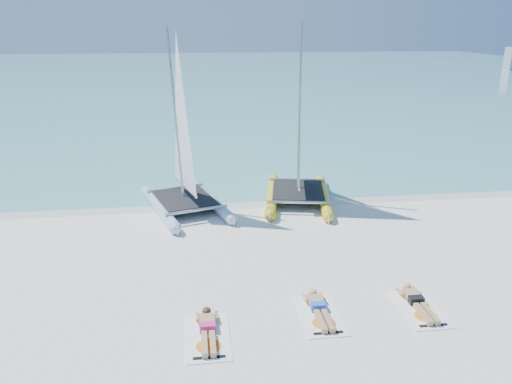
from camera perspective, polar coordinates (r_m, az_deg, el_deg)
The scene contains 11 objects.
ground at distance 15.09m, azimuth 3.20°, elevation -8.08°, with size 140.00×140.00×0.00m, color white.
sea at distance 76.59m, azimuth -5.53°, elevation 13.39°, with size 140.00×115.00×0.01m, color #70BBB7.
wet_sand_strip at distance 20.09m, azimuth 0.38°, elevation -1.09°, with size 140.00×1.40×0.01m, color silver.
catamaran_blue at distance 19.00m, azimuth -8.42°, elevation 4.07°, with size 3.83×5.58×6.94m.
catamaran_yellow at distance 20.19m, azimuth 4.92°, elevation 5.54°, with size 3.41×5.72×7.10m.
towel_a at distance 11.86m, azimuth -5.50°, elevation -16.19°, with size 1.00×1.85×0.02m, color white.
sunbather_a at distance 11.96m, azimuth -5.55°, elevation -15.24°, with size 0.37×1.73×0.26m.
towel_b at distance 12.66m, azimuth 7.36°, elevation -13.82°, with size 1.00×1.85×0.02m, color white.
sunbather_b at distance 12.76m, azimuth 7.16°, elevation -12.95°, with size 0.37×1.73×0.26m.
towel_c at distance 13.46m, azimuth 18.19°, elevation -12.55°, with size 1.00×1.85×0.02m, color white.
sunbather_c at distance 13.55m, azimuth 17.90°, elevation -11.76°, with size 0.37×1.73×0.26m.
Camera 1 is at (-2.54, -13.25, 6.75)m, focal length 35.00 mm.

